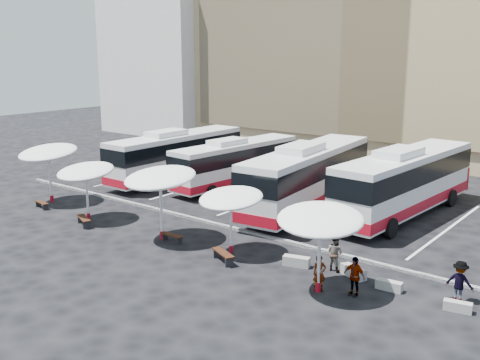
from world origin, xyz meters
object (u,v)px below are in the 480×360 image
Objects in this scene: bus_0 at (177,154)px; bus_1 at (236,161)px; sunshade_1 at (86,172)px; passenger_2 at (354,276)px; wood_bench_2 at (172,236)px; conc_bench_1 at (353,272)px; sunshade_0 at (48,153)px; conc_bench_2 at (389,285)px; sunshade_4 at (320,220)px; wood_bench_3 at (223,254)px; bus_3 at (405,180)px; wood_bench_0 at (42,203)px; conc_bench_3 at (458,306)px; passenger_1 at (335,253)px; sunshade_2 at (160,178)px; wood_bench_1 at (84,219)px; passenger_0 at (319,274)px; sunshade_3 at (231,198)px; passenger_3 at (460,282)px; conc_bench_0 at (296,261)px; bus_2 at (308,175)px.

bus_1 is at bearing 14.16° from bus_0.
sunshade_1 is 2.25× the size of passenger_2.
conc_bench_1 is at bearing 9.90° from wood_bench_2.
sunshade_0 reaches higher than conc_bench_2.
conc_bench_2 is at bearing 41.13° from sunshade_4.
sunshade_0 is 2.57× the size of wood_bench_3.
bus_0 is 23.20m from passenger_2.
sunshade_0 is (-19.63, -11.55, 1.15)m from bus_3.
sunshade_1 reaches higher than wood_bench_0.
conc_bench_1 is 0.77× the size of passenger_2.
bus_0 reaches higher than passenger_2.
passenger_1 is (-5.79, 0.71, 0.65)m from conc_bench_3.
sunshade_2 is 9.90m from passenger_1.
wood_bench_2 is at bearing -62.13° from bus_1.
passenger_0 is (15.22, 0.55, 0.41)m from wood_bench_1.
sunshade_2 is 2.36× the size of wood_bench_3.
passenger_2 is at bearing -124.40° from conc_bench_2.
bus_1 is 6.80× the size of passenger_1.
bus_3 is (17.65, 1.66, 0.16)m from bus_0.
sunshade_1 is at bearing -176.38° from conc_bench_3.
bus_1 is 3.49× the size of sunshade_3.
wood_bench_3 is 0.97× the size of passenger_3.
wood_bench_3 is (4.71, -0.54, -2.97)m from sunshade_2.
passenger_3 is (5.53, 0.19, 0.01)m from passenger_1.
passenger_2 is at bearing -32.61° from bus_1.
passenger_0 is (20.37, -0.05, 0.47)m from wood_bench_0.
passenger_0 is at bearing -161.74° from conc_bench_3.
conc_bench_0 is at bearing -36.80° from bus_1.
conc_bench_1 is at bearing 10.25° from wood_bench_1.
wood_bench_1 is 16.59m from passenger_2.
wood_bench_3 is (15.09, 0.01, 0.07)m from wood_bench_0.
conc_bench_1 is 1.22× the size of conc_bench_3.
passenger_3 reaches higher than conc_bench_2.
sunshade_1 is at bearing -10.58° from sunshade_0.
wood_bench_2 is 1.04× the size of conc_bench_1.
passenger_2 is at bearing -62.98° from conc_bench_1.
wood_bench_3 is 5.27m from passenger_1.
sunshade_3 is at bearing 112.35° from wood_bench_3.
wood_bench_1 is at bearing 9.77° from passenger_3.
sunshade_4 reaches higher than wood_bench_1.
passenger_2 is (17.34, 0.17, -2.09)m from sunshade_1.
sunshade_0 reaches higher than wood_bench_2.
wood_bench_1 is (5.16, -0.60, 0.06)m from wood_bench_0.
wood_bench_1 is 1.55× the size of conc_bench_3.
bus_2 reaches higher than bus_1.
passenger_0 is (0.00, 0.06, -2.38)m from sunshade_4.
bus_1 reaches higher than conc_bench_0.
passenger_0 is at bearing -1.34° from sunshade_1.
wood_bench_2 is at bearing -168.57° from sunshade_3.
bus_1 is at bearing 81.95° from sunshade_1.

